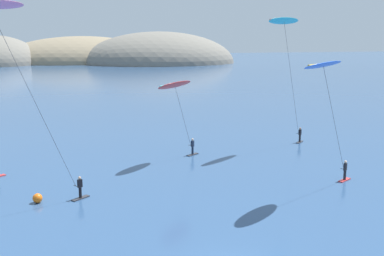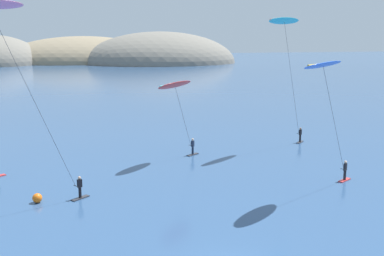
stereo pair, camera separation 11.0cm
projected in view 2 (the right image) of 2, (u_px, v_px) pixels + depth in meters
The scene contains 5 objects.
headland_island at pixel (99, 63), 213.27m from camera, with size 124.34×67.45×27.45m.
kitesurfer_cyan at pixel (286, 32), 49.15m from camera, with size 6.95×5.11×13.77m.
kitesurfer_blue at pixel (325, 74), 34.30m from camera, with size 7.85×6.16×10.23m.
kitesurfer_red at pixel (176, 90), 45.03m from camera, with size 5.36×4.95×7.84m.
marker_buoy at pixel (37, 198), 34.72m from camera, with size 0.70×0.70×0.70m, color orange.
Camera 2 is at (-7.80, -21.04, 11.88)m, focal length 45.00 mm.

